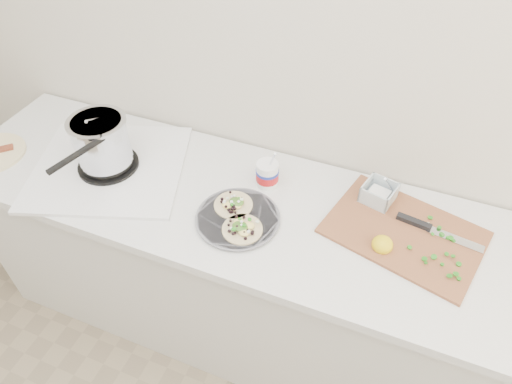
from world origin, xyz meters
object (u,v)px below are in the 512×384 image
at_px(taco_plate, 238,217).
at_px(cutboard, 403,226).
at_px(tub, 268,172).
at_px(stove, 104,151).

relative_size(taco_plate, cutboard, 0.52).
relative_size(taco_plate, tub, 1.54).
height_order(stove, taco_plate, stove).
distance_m(stove, taco_plate, 0.60).
relative_size(stove, taco_plate, 2.40).
relative_size(stove, cutboard, 1.25).
bearing_deg(cutboard, taco_plate, -148.41).
bearing_deg(taco_plate, tub, 81.06).
bearing_deg(taco_plate, cutboard, 17.30).
bearing_deg(stove, tub, -5.37).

